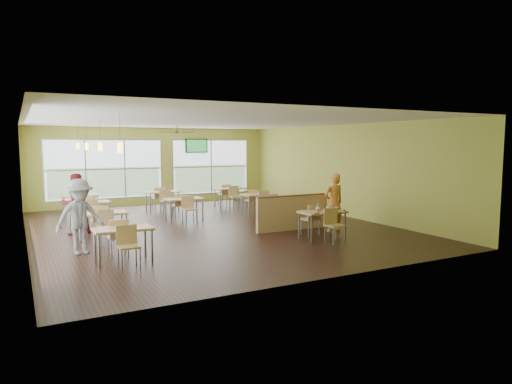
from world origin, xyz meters
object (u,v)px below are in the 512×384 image
Objects in this scene: man_plaid at (334,202)px; food_basket at (332,209)px; half_wall_divider at (293,212)px; main_table at (322,215)px.

man_plaid is 6.49× the size of food_basket.
half_wall_divider reaches higher than food_basket.
man_plaid reaches higher than food_basket.
half_wall_divider is 1.22m from man_plaid.
man_plaid is at bearing 37.50° from main_table.
half_wall_divider is 1.46m from food_basket.
food_basket is (0.36, 0.06, 0.15)m from main_table.
main_table is 0.40m from food_basket.
main_table is at bearing 39.26° from man_plaid.
half_wall_divider is at bearing 90.00° from main_table.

